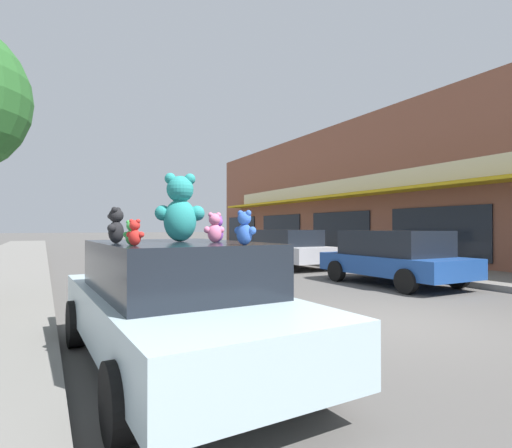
% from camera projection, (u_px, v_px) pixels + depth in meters
% --- Properties ---
extents(ground_plane, '(260.00, 260.00, 0.00)m').
position_uv_depth(ground_plane, '(388.00, 323.00, 6.67)').
color(ground_plane, '#514F4C').
extents(storefront_row, '(15.92, 34.08, 6.93)m').
position_uv_depth(storefront_row, '(483.00, 193.00, 21.25)').
color(storefront_row, brown).
rests_on(storefront_row, ground_plane).
extents(plush_art_car, '(2.14, 4.59, 1.44)m').
position_uv_depth(plush_art_car, '(174.00, 301.00, 4.63)').
color(plush_art_car, '#ADC6D1').
rests_on(plush_art_car, ground_plane).
extents(teddy_bear_giant, '(0.62, 0.42, 0.82)m').
position_uv_depth(teddy_bear_giant, '(180.00, 209.00, 4.79)').
color(teddy_bear_giant, teal).
rests_on(teddy_bear_giant, plush_art_car).
extents(teddy_bear_red, '(0.17, 0.16, 0.25)m').
position_uv_depth(teddy_bear_red, '(135.00, 233.00, 3.65)').
color(teddy_bear_red, red).
rests_on(teddy_bear_red, plush_art_car).
extents(teddy_bear_green, '(0.17, 0.15, 0.24)m').
position_uv_depth(teddy_bear_green, '(131.00, 233.00, 3.82)').
color(teddy_bear_green, green).
rests_on(teddy_bear_green, plush_art_car).
extents(teddy_bear_blue, '(0.20, 0.25, 0.33)m').
position_uv_depth(teddy_bear_blue, '(245.00, 228.00, 3.81)').
color(teddy_bear_blue, blue).
rests_on(teddy_bear_blue, plush_art_car).
extents(teddy_bear_pink, '(0.25, 0.15, 0.34)m').
position_uv_depth(teddy_bear_pink, '(214.00, 228.00, 4.54)').
color(teddy_bear_pink, pink).
rests_on(teddy_bear_pink, plush_art_car).
extents(teddy_bear_black, '(0.23, 0.29, 0.39)m').
position_uv_depth(teddy_bear_black, '(116.00, 226.00, 4.25)').
color(teddy_bear_black, black).
rests_on(teddy_bear_black, plush_art_car).
extents(teddy_bear_purple, '(0.23, 0.19, 0.31)m').
position_uv_depth(teddy_bear_purple, '(218.00, 229.00, 4.75)').
color(teddy_bear_purple, purple).
rests_on(teddy_bear_purple, plush_art_car).
extents(parked_car_far_center, '(2.14, 4.18, 1.52)m').
position_uv_depth(parked_car_far_center, '(393.00, 256.00, 11.22)').
color(parked_car_far_center, '#1E4793').
rests_on(parked_car_far_center, ground_plane).
extents(parked_car_far_right, '(2.09, 4.46, 1.51)m').
position_uv_depth(parked_car_far_right, '(288.00, 248.00, 16.08)').
color(parked_car_far_right, '#B7B7BC').
rests_on(parked_car_far_right, ground_plane).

